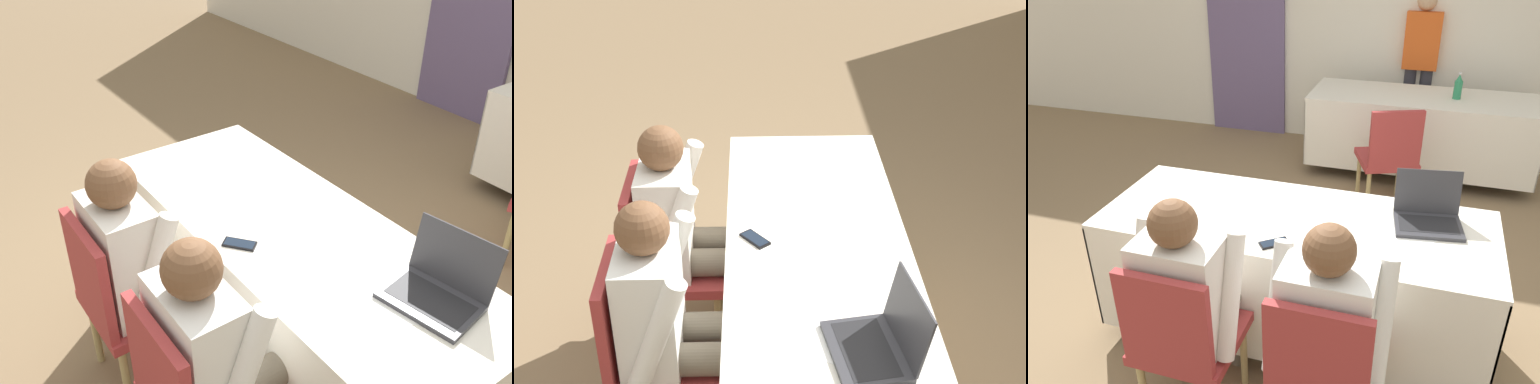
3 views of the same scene
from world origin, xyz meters
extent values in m
plane|color=#846B4C|center=(0.00, 0.00, 0.00)|extent=(24.00, 24.00, 0.00)
cube|color=white|center=(0.00, 0.00, 0.75)|extent=(2.02, 0.76, 0.02)
cube|color=white|center=(0.00, -0.38, 0.43)|extent=(2.02, 0.01, 0.62)
cube|color=white|center=(0.00, 0.38, 0.43)|extent=(2.02, 0.01, 0.62)
cube|color=white|center=(-1.01, 0.00, 0.43)|extent=(0.01, 0.76, 0.62)
cylinder|color=#333333|center=(0.00, 0.00, 0.06)|extent=(0.06, 0.06, 0.12)
cube|color=white|center=(-0.50, 2.44, 0.43)|extent=(0.01, 0.76, 0.62)
cube|color=#333338|center=(0.65, 0.10, 0.77)|extent=(0.36, 0.29, 0.02)
cube|color=black|center=(0.65, 0.10, 0.78)|extent=(0.31, 0.21, 0.00)
cube|color=#333338|center=(0.63, 0.24, 0.89)|extent=(0.33, 0.10, 0.23)
cube|color=black|center=(0.63, 0.24, 0.89)|extent=(0.30, 0.08, 0.20)
cube|color=black|center=(-0.03, -0.26, 0.76)|extent=(0.15, 0.13, 0.01)
cube|color=#192333|center=(-0.03, -0.26, 0.77)|extent=(0.13, 0.12, 0.00)
cube|color=white|center=(0.02, 0.02, 0.76)|extent=(0.23, 0.31, 0.00)
cube|color=white|center=(0.61, 0.04, 0.76)|extent=(0.32, 0.36, 0.00)
cylinder|color=tan|center=(-0.14, -0.44, 0.20)|extent=(0.04, 0.04, 0.39)
cylinder|color=tan|center=(-0.49, -0.44, 0.20)|extent=(0.04, 0.04, 0.39)
cylinder|color=tan|center=(-0.14, -0.79, 0.20)|extent=(0.04, 0.04, 0.39)
cylinder|color=tan|center=(-0.49, -0.79, 0.20)|extent=(0.04, 0.04, 0.39)
cube|color=#9E3333|center=(-0.31, -0.61, 0.42)|extent=(0.44, 0.44, 0.05)
cube|color=#9E3333|center=(-0.31, -0.81, 0.67)|extent=(0.40, 0.04, 0.45)
cylinder|color=tan|center=(0.14, -0.44, 0.20)|extent=(0.04, 0.04, 0.39)
cube|color=#9E3333|center=(0.31, -0.81, 0.67)|extent=(0.40, 0.04, 0.45)
cylinder|color=tan|center=(0.19, 1.48, 0.20)|extent=(0.04, 0.04, 0.39)
cylinder|color=#665B4C|center=(-0.22, -0.48, 0.51)|extent=(0.13, 0.42, 0.13)
cylinder|color=#665B4C|center=(-0.40, -0.48, 0.51)|extent=(0.13, 0.42, 0.13)
cylinder|color=#665B4C|center=(-0.22, -0.30, 0.22)|extent=(0.10, 0.10, 0.44)
cylinder|color=#665B4C|center=(-0.40, -0.30, 0.22)|extent=(0.10, 0.10, 0.44)
cube|color=silver|center=(-0.31, -0.66, 0.70)|extent=(0.36, 0.22, 0.52)
cylinder|color=silver|center=(-0.10, -0.62, 0.71)|extent=(0.08, 0.26, 0.54)
cylinder|color=silver|center=(-0.52, -0.62, 0.71)|extent=(0.08, 0.26, 0.54)
sphere|color=brown|center=(-0.31, -0.66, 1.05)|extent=(0.20, 0.20, 0.20)
cylinder|color=#665B4C|center=(0.40, -0.48, 0.51)|extent=(0.13, 0.42, 0.13)
cylinder|color=#665B4C|center=(0.22, -0.48, 0.51)|extent=(0.13, 0.42, 0.13)
cylinder|color=#665B4C|center=(0.22, -0.30, 0.22)|extent=(0.10, 0.10, 0.44)
cube|color=white|center=(0.31, -0.66, 0.70)|extent=(0.36, 0.22, 0.52)
cylinder|color=white|center=(0.52, -0.62, 0.71)|extent=(0.08, 0.26, 0.54)
cylinder|color=white|center=(0.10, -0.62, 0.71)|extent=(0.08, 0.26, 0.54)
sphere|color=brown|center=(0.31, -0.66, 1.05)|extent=(0.20, 0.20, 0.20)
camera|label=1|loc=(1.55, -1.29, 2.18)|focal=40.00mm
camera|label=2|loc=(2.43, -0.27, 2.45)|focal=50.00mm
camera|label=3|loc=(0.60, -2.13, 2.06)|focal=35.00mm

